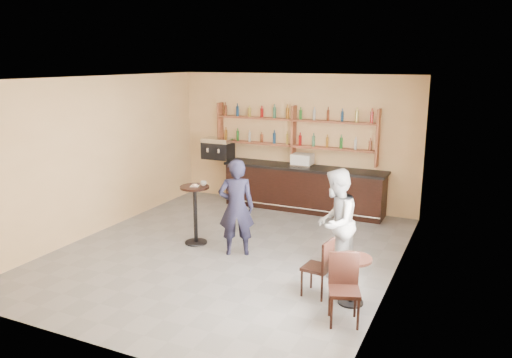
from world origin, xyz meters
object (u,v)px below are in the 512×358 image
at_px(cafe_table, 351,281).
at_px(chair_west, 317,267).
at_px(pastry_case, 302,160).
at_px(chair_south, 344,290).
at_px(patron_second, 336,222).
at_px(bar_counter, 304,188).
at_px(man_main, 236,207).
at_px(espresso_machine, 218,148).
at_px(pedestal_table, 195,215).

xyz_separation_m(cafe_table, chair_west, (-0.55, 0.05, 0.09)).
bearing_deg(cafe_table, pastry_case, 118.61).
xyz_separation_m(chair_south, patron_second, (-0.58, 1.53, 0.42)).
xyz_separation_m(bar_counter, cafe_table, (2.24, -4.19, -0.17)).
height_order(cafe_table, patron_second, patron_second).
distance_m(bar_counter, cafe_table, 4.76).
bearing_deg(patron_second, chair_west, -1.44).
distance_m(bar_counter, man_main, 3.20).
bearing_deg(man_main, espresso_machine, -82.66).
height_order(chair_south, patron_second, patron_second).
distance_m(bar_counter, pastry_case, 0.68).
bearing_deg(chair_west, bar_counter, -150.88).
distance_m(man_main, chair_west, 2.14).
relative_size(espresso_machine, pedestal_table, 0.64).
relative_size(pedestal_table, chair_south, 1.21).
xyz_separation_m(cafe_table, chair_south, (0.05, -0.60, 0.12)).
bearing_deg(bar_counter, pastry_case, 180.00).
height_order(pastry_case, pedestal_table, pastry_case).
relative_size(bar_counter, pedestal_table, 3.39).
bearing_deg(pedestal_table, chair_south, -27.25).
bearing_deg(chair_south, cafe_table, 74.35).
height_order(espresso_machine, pedestal_table, espresso_machine).
xyz_separation_m(bar_counter, espresso_machine, (-2.32, 0.00, 0.79)).
bearing_deg(pedestal_table, patron_second, -4.85).
bearing_deg(chair_west, chair_south, 49.61).
distance_m(cafe_table, chair_west, 0.56).
distance_m(pastry_case, man_main, 3.20).
relative_size(bar_counter, chair_south, 4.09).
height_order(bar_counter, pastry_case, pastry_case).
bearing_deg(patron_second, cafe_table, 29.67).
height_order(pedestal_table, chair_west, pedestal_table).
distance_m(bar_counter, chair_south, 5.31).
bearing_deg(cafe_table, patron_second, 119.64).
distance_m(man_main, chair_south, 2.97).
bearing_deg(cafe_table, pedestal_table, 160.94).
xyz_separation_m(bar_counter, pedestal_table, (-1.15, -3.02, 0.05)).
xyz_separation_m(espresso_machine, chair_west, (4.01, -4.14, -0.87)).
height_order(man_main, chair_west, man_main).
bearing_deg(patron_second, man_main, -92.59).
bearing_deg(chair_west, pastry_case, -150.35).
xyz_separation_m(espresso_machine, pedestal_table, (1.17, -3.02, -0.74)).
height_order(bar_counter, patron_second, patron_second).
xyz_separation_m(cafe_table, patron_second, (-0.53, 0.93, 0.54)).
height_order(pastry_case, man_main, man_main).
xyz_separation_m(espresso_machine, patron_second, (4.03, -3.26, -0.42)).
relative_size(bar_counter, man_main, 2.18).
xyz_separation_m(espresso_machine, man_main, (2.15, -3.18, -0.42)).
bearing_deg(pastry_case, bar_counter, -5.10).
xyz_separation_m(espresso_machine, chair_south, (4.61, -4.79, -0.84)).
xyz_separation_m(pastry_case, pedestal_table, (-1.10, -3.02, -0.63)).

